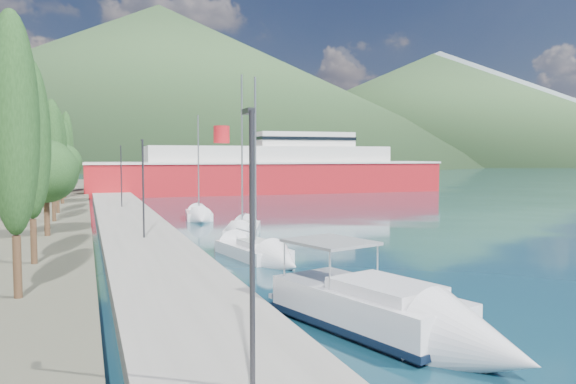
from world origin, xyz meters
name	(u,v)px	position (x,y,z in m)	size (l,w,h in m)	color
ground	(140,180)	(0.00, 120.00, 0.00)	(1400.00, 1400.00, 0.00)	#113646
quay	(131,224)	(-9.00, 26.00, 0.40)	(5.00, 88.00, 0.80)	gray
hills_far	(223,94)	(138.59, 618.73, 77.39)	(1480.00, 900.00, 180.00)	slate
hills_near	(247,95)	(98.04, 372.50, 49.18)	(1010.00, 520.00, 115.00)	#314E2B
tree_row	(56,155)	(-14.71, 32.30, 5.89)	(4.24, 63.14, 11.26)	#47301E
lamp_posts	(144,185)	(-9.00, 14.77, 4.08)	(0.15, 46.74, 6.06)	#2D2D33
motor_cruiser	(405,324)	(-3.03, -5.11, 0.59)	(5.45, 10.14, 3.59)	black
sailboat_near	(268,257)	(-3.01, 8.91, 0.30)	(3.62, 8.06, 11.17)	silver
sailboat_mid	(240,235)	(-2.19, 17.74, 0.30)	(5.11, 8.99, 12.56)	silver
sailboat_far	(200,217)	(-2.71, 29.86, 0.30)	(3.19, 7.35, 10.45)	silver
ferry	(271,171)	(15.42, 64.79, 3.35)	(55.80, 13.47, 11.02)	#B3171E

